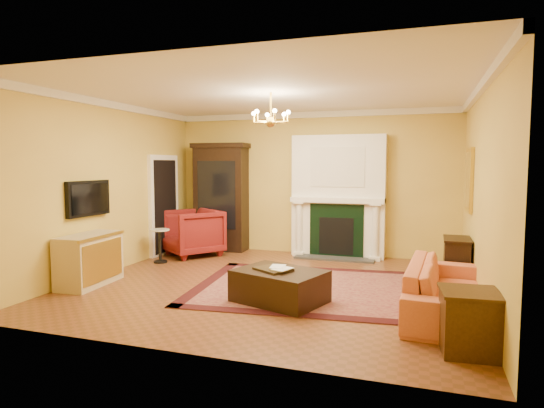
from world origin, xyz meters
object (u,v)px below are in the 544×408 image
at_px(console_table, 456,263).
at_px(wingback_armchair, 192,230).
at_px(china_cabinet, 221,199).
at_px(coral_sofa, 445,280).
at_px(pedestal_table, 160,243).
at_px(end_table, 469,324).
at_px(leather_ottoman, 280,286).
at_px(commode, 89,260).

bearing_deg(console_table, wingback_armchair, 172.32).
bearing_deg(china_cabinet, coral_sofa, -36.33).
xyz_separation_m(pedestal_table, console_table, (5.34, 0.03, -0.02)).
bearing_deg(pedestal_table, console_table, 0.30).
relative_size(coral_sofa, console_table, 3.09).
height_order(wingback_armchair, end_table, wingback_armchair).
bearing_deg(china_cabinet, wingback_armchair, -113.85).
height_order(china_cabinet, console_table, china_cabinet).
bearing_deg(console_table, end_table, -89.95).
distance_m(wingback_armchair, end_table, 6.16).
height_order(console_table, leather_ottoman, console_table).
xyz_separation_m(wingback_armchair, console_table, (5.08, -0.80, -0.17)).
distance_m(china_cabinet, end_table, 6.45).
xyz_separation_m(coral_sofa, console_table, (0.24, 1.53, -0.07)).
height_order(wingback_armchair, leather_ottoman, wingback_armchair).
xyz_separation_m(china_cabinet, leather_ottoman, (2.39, -3.31, -0.90)).
distance_m(console_table, leather_ottoman, 2.95).
bearing_deg(leather_ottoman, end_table, -5.20).
height_order(commode, coral_sofa, coral_sofa).
relative_size(coral_sofa, end_table, 3.65).
distance_m(china_cabinet, commode, 3.53).
xyz_separation_m(wingback_armchair, coral_sofa, (4.84, -2.33, -0.10)).
relative_size(pedestal_table, console_table, 0.91).
bearing_deg(coral_sofa, end_table, -167.65).
xyz_separation_m(wingback_armchair, leather_ottoman, (2.70, -2.54, -0.30)).
distance_m(pedestal_table, end_table, 5.94).
bearing_deg(end_table, wingback_armchair, 144.69).
height_order(pedestal_table, end_table, pedestal_table).
relative_size(china_cabinet, end_table, 3.70).
height_order(coral_sofa, end_table, coral_sofa).
bearing_deg(console_table, coral_sofa, -97.66).
xyz_separation_m(commode, console_table, (5.51, 1.80, -0.04)).
relative_size(china_cabinet, pedestal_table, 3.44).
bearing_deg(console_table, leather_ottoman, -142.58).
relative_size(china_cabinet, wingback_armchair, 2.12).
height_order(coral_sofa, leather_ottoman, coral_sofa).
xyz_separation_m(pedestal_table, leather_ottoman, (2.96, -1.71, -0.15)).
relative_size(china_cabinet, leather_ottoman, 1.94).
xyz_separation_m(china_cabinet, commode, (-0.74, -3.37, -0.73)).
bearing_deg(pedestal_table, leather_ottoman, -29.96).
bearing_deg(leather_ottoman, china_cabinet, 144.34).
bearing_deg(wingback_armchair, commode, -62.66).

